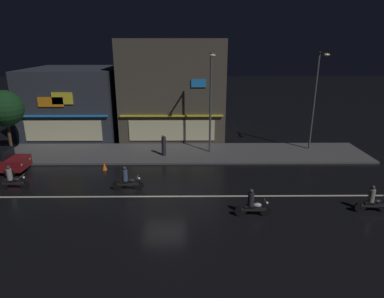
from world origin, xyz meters
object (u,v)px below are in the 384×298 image
object	(u,v)px
streetlamp_west	(211,96)
motorcycle_trailing_far	(12,179)
pedestrian_on_sidewalk	(164,146)
traffic_cone	(104,166)
motorcycle_lead	(373,201)
streetlamp_mid	(316,94)
motorcycle_following	(252,205)
motorcycle_opposite_lane	(127,180)

from	to	relation	value
streetlamp_west	motorcycle_trailing_far	distance (m)	14.64
streetlamp_west	pedestrian_on_sidewalk	bearing A→B (deg)	-169.20
streetlamp_west	traffic_cone	bearing A→B (deg)	-156.12
traffic_cone	motorcycle_lead	bearing A→B (deg)	-21.64
pedestrian_on_sidewalk	motorcycle_trailing_far	world-z (taller)	pedestrian_on_sidewalk
streetlamp_mid	motorcycle_lead	world-z (taller)	streetlamp_mid
pedestrian_on_sidewalk	motorcycle_lead	xyz separation A→B (m)	(11.62, -8.89, -0.31)
motorcycle_following	motorcycle_trailing_far	world-z (taller)	same
streetlamp_west	traffic_cone	size ratio (longest dim) A/B	14.08
pedestrian_on_sidewalk	streetlamp_west	bearing A→B (deg)	20.11
streetlamp_mid	pedestrian_on_sidewalk	world-z (taller)	streetlamp_mid
motorcycle_following	pedestrian_on_sidewalk	bearing A→B (deg)	-68.19
motorcycle_opposite_lane	motorcycle_following	bearing A→B (deg)	-24.96
streetlamp_mid	motorcycle_trailing_far	xyz separation A→B (m)	(-20.81, -7.20, -4.04)
streetlamp_west	streetlamp_mid	world-z (taller)	streetlamp_mid
streetlamp_west	motorcycle_trailing_far	xyz separation A→B (m)	(-12.50, -6.48, -4.03)
motorcycle_following	traffic_cone	bearing A→B (deg)	-43.03
traffic_cone	motorcycle_opposite_lane	bearing A→B (deg)	-56.59
motorcycle_following	motorcycle_trailing_far	bearing A→B (deg)	-21.39
streetlamp_mid	motorcycle_opposite_lane	world-z (taller)	streetlamp_mid
motorcycle_opposite_lane	motorcycle_trailing_far	bearing A→B (deg)	178.14
streetlamp_mid	motorcycle_trailing_far	bearing A→B (deg)	-160.90
traffic_cone	pedestrian_on_sidewalk	bearing A→B (deg)	33.85
pedestrian_on_sidewalk	motorcycle_opposite_lane	distance (m)	6.28
streetlamp_west	streetlamp_mid	size ratio (longest dim) A/B	1.00
motorcycle_following	motorcycle_trailing_far	xyz separation A→B (m)	(-14.08, 3.47, 0.00)
motorcycle_lead	motorcycle_opposite_lane	size ratio (longest dim) A/B	1.00
motorcycle_opposite_lane	traffic_cone	bearing A→B (deg)	123.30
motorcycle_opposite_lane	traffic_cone	xyz separation A→B (m)	(-2.19, 3.32, -0.36)
streetlamp_west	pedestrian_on_sidewalk	size ratio (longest dim) A/B	4.49
pedestrian_on_sidewalk	motorcycle_lead	size ratio (longest dim) A/B	0.91
motorcycle_lead	motorcycle_following	size ratio (longest dim) A/B	1.00
motorcycle_trailing_far	streetlamp_west	bearing A→B (deg)	35.67
motorcycle_lead	traffic_cone	bearing A→B (deg)	-14.45
motorcycle_lead	traffic_cone	distance (m)	16.82
motorcycle_trailing_far	pedestrian_on_sidewalk	bearing A→B (deg)	41.40
pedestrian_on_sidewalk	motorcycle_following	size ratio (longest dim) A/B	0.91
streetlamp_west	pedestrian_on_sidewalk	xyz separation A→B (m)	(-3.63, -0.69, -3.72)
pedestrian_on_sidewalk	motorcycle_following	distance (m)	10.63
streetlamp_mid	motorcycle_following	xyz separation A→B (m)	(-6.73, -10.67, -4.04)
traffic_cone	motorcycle_following	bearing A→B (deg)	-35.48
motorcycle_following	motorcycle_trailing_far	size ratio (longest dim) A/B	1.00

